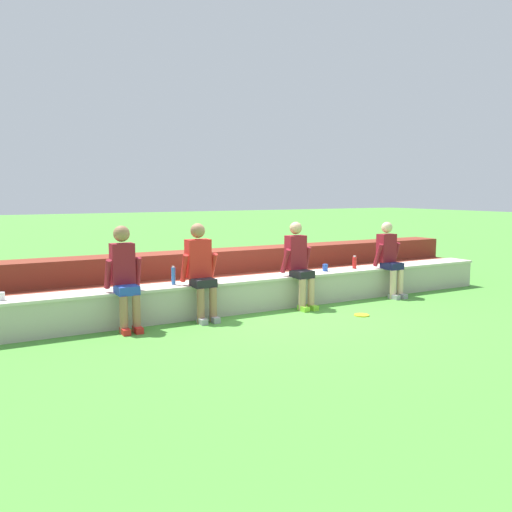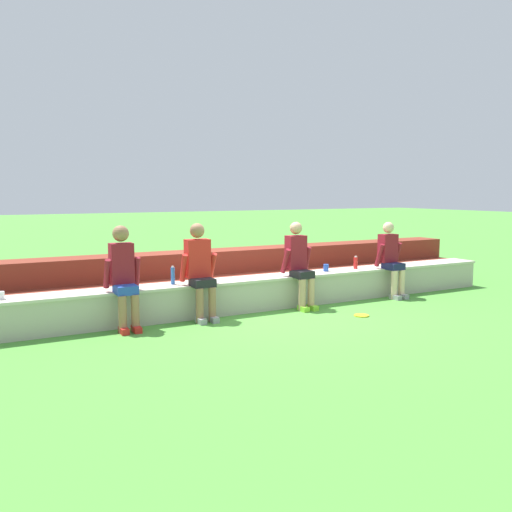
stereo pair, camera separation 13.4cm
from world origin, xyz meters
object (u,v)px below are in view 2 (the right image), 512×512
person_left_of_center (200,268)px  plastic_cup_left_end (326,268)px  water_bottle_mid_left (356,263)px  frisbee (361,315)px  water_bottle_near_right (173,276)px  plastic_cup_right_end (1,295)px  person_far_left (124,274)px  person_center (299,263)px  person_right_of_center (391,258)px

person_left_of_center → plastic_cup_left_end: (2.43, 0.24, -0.19)m
water_bottle_mid_left → frisbee: bearing=-124.9°
water_bottle_near_right → plastic_cup_left_end: bearing=-0.1°
water_bottle_near_right → plastic_cup_right_end: size_ratio=2.70×
frisbee → person_far_left: bearing=164.1°
person_far_left → frisbee: person_far_left is taller
person_far_left → plastic_cup_right_end: person_far_left is taller
person_left_of_center → person_center: (1.72, -0.02, -0.03)m
person_left_of_center → water_bottle_mid_left: bearing=4.4°
person_center → water_bottle_mid_left: 1.39m
water_bottle_mid_left → plastic_cup_left_end: size_ratio=1.87×
water_bottle_near_right → frisbee: size_ratio=1.20×
person_center → water_bottle_mid_left: person_center is taller
plastic_cup_right_end → frisbee: 5.04m
person_center → water_bottle_mid_left: (1.36, 0.25, -0.11)m
person_center → person_right_of_center: bearing=-0.6°
person_right_of_center → plastic_cup_left_end: 1.25m
person_far_left → plastic_cup_right_end: 1.54m
plastic_cup_right_end → water_bottle_near_right: bearing=0.6°
person_center → water_bottle_near_right: size_ratio=5.06×
person_far_left → plastic_cup_left_end: size_ratio=11.57×
water_bottle_near_right → water_bottle_mid_left: (3.41, -0.01, -0.02)m
person_far_left → person_left_of_center: bearing=1.1°
person_far_left → person_right_of_center: (4.78, -0.01, -0.05)m
person_right_of_center → water_bottle_near_right: 3.99m
person_far_left → person_left_of_center: 1.13m
frisbee → plastic_cup_right_end: bearing=166.2°
person_left_of_center → frisbee: size_ratio=6.21×
water_bottle_mid_left → person_left_of_center: bearing=-175.6°
person_right_of_center → plastic_cup_right_end: bearing=177.7°
person_left_of_center → frisbee: (2.23, -0.98, -0.75)m
frisbee → person_left_of_center: bearing=156.3°
person_center → water_bottle_mid_left: bearing=10.6°
frisbee → person_right_of_center: bearing=33.5°
person_center → plastic_cup_left_end: size_ratio=11.33×
water_bottle_near_right → person_center: bearing=-7.2°
person_center → person_far_left: bearing=-179.9°
person_far_left → plastic_cup_left_end: person_far_left is taller
person_far_left → plastic_cup_right_end: size_ratio=13.98×
water_bottle_near_right → person_right_of_center: bearing=-4.0°
person_left_of_center → person_right_of_center: 3.65m
person_left_of_center → water_bottle_near_right: (-0.33, 0.25, -0.12)m
person_far_left → water_bottle_mid_left: size_ratio=6.20×
person_left_of_center → water_bottle_mid_left: size_ratio=6.19×
plastic_cup_left_end → person_left_of_center: bearing=-174.4°
water_bottle_near_right → plastic_cup_left_end: water_bottle_near_right is taller
person_far_left → frisbee: bearing=-15.9°
person_left_of_center → plastic_cup_left_end: person_left_of_center is taller
plastic_cup_left_end → person_center: bearing=-160.4°
person_far_left → person_right_of_center: 4.78m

